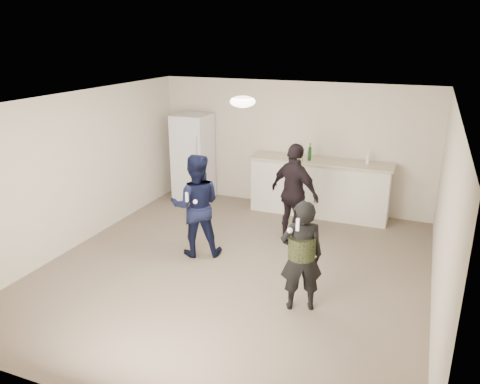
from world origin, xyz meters
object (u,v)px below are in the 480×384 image
at_px(shaker, 309,156).
at_px(man, 196,206).
at_px(fridge, 193,157).
at_px(woman, 301,256).
at_px(counter, 319,189).
at_px(spectator, 294,193).

distance_m(shaker, man, 2.65).
distance_m(fridge, shaker, 2.48).
bearing_deg(shaker, woman, -77.30).
relative_size(counter, spectator, 1.55).
relative_size(shaker, woman, 0.12).
distance_m(fridge, man, 2.67).
xyz_separation_m(man, spectator, (1.27, 1.09, 0.02)).
bearing_deg(man, woman, 130.08).
distance_m(counter, woman, 3.38).
bearing_deg(man, fridge, -86.26).
bearing_deg(counter, woman, -81.07).
relative_size(counter, fridge, 1.44).
height_order(fridge, woman, fridge).
distance_m(fridge, spectator, 2.84).
xyz_separation_m(counter, spectator, (-0.13, -1.33, 0.31)).
height_order(counter, man, man).
bearing_deg(counter, spectator, -95.58).
relative_size(fridge, shaker, 10.59).
bearing_deg(fridge, shaker, -0.27).
bearing_deg(fridge, spectator, -26.43).
xyz_separation_m(fridge, shaker, (2.46, -0.01, 0.28)).
relative_size(counter, man, 1.59).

